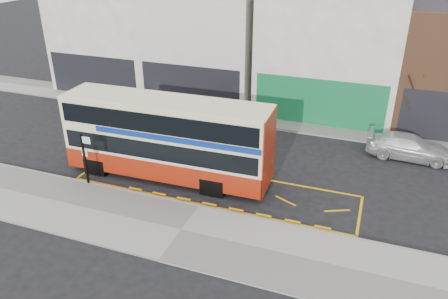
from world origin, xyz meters
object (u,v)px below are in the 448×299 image
at_px(double_decker_bus, 168,138).
at_px(car_silver, 132,100).
at_px(car_white, 409,147).
at_px(bus_stop_post, 85,154).
at_px(street_tree_right, 411,80).
at_px(street_tree_left, 91,35).
at_px(car_grey, 216,118).

xyz_separation_m(double_decker_bus, car_silver, (-6.93, 7.90, -1.54)).
distance_m(car_silver, car_white, 18.61).
bearing_deg(bus_stop_post, car_silver, 109.05).
height_order(car_white, street_tree_right, street_tree_right).
distance_m(double_decker_bus, car_white, 13.43).
bearing_deg(street_tree_left, double_decker_bus, -42.04).
bearing_deg(car_grey, street_tree_right, -74.02).
distance_m(car_silver, car_grey, 7.03).
relative_size(bus_stop_post, car_silver, 0.68).
relative_size(car_white, street_tree_left, 0.71).
bearing_deg(bus_stop_post, street_tree_left, 122.79).
bearing_deg(bus_stop_post, double_decker_bus, 32.97).
bearing_deg(car_silver, car_grey, -82.61).
xyz_separation_m(car_white, street_tree_right, (-0.39, 3.28, 2.88)).
distance_m(bus_stop_post, car_white, 17.39).
bearing_deg(car_silver, street_tree_right, -66.65).
distance_m(bus_stop_post, car_grey, 9.57).
distance_m(car_silver, street_tree_right, 18.50).
xyz_separation_m(car_white, street_tree_left, (-23.34, 4.03, 3.75)).
height_order(bus_stop_post, car_silver, bus_stop_post).
bearing_deg(bus_stop_post, street_tree_right, 39.07).
distance_m(street_tree_left, street_tree_right, 22.98).
bearing_deg(double_decker_bus, street_tree_left, 136.57).
xyz_separation_m(double_decker_bus, street_tree_right, (11.24, 9.81, 1.34)).
distance_m(car_white, street_tree_right, 4.38).
bearing_deg(car_white, street_tree_left, 81.95).
height_order(car_silver, street_tree_left, street_tree_left).
distance_m(car_silver, street_tree_left, 6.63).
height_order(car_silver, car_grey, car_grey).
height_order(car_grey, street_tree_left, street_tree_left).
distance_m(bus_stop_post, car_silver, 10.79).
distance_m(double_decker_bus, car_grey, 6.86).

